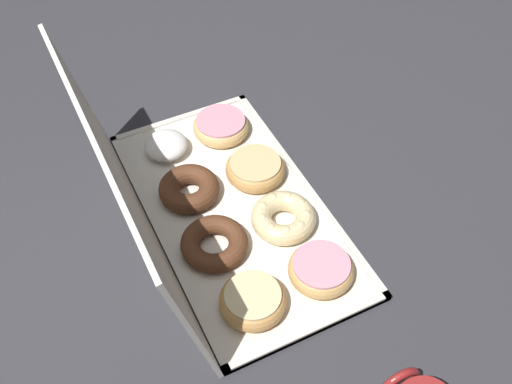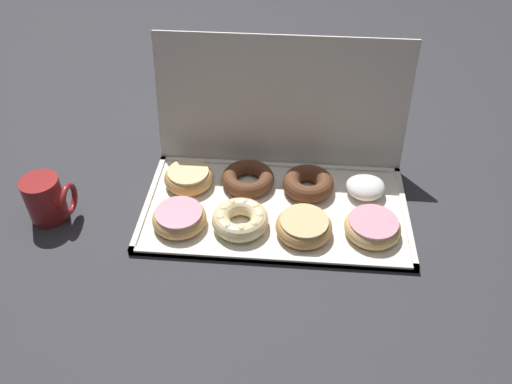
{
  "view_description": "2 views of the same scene",
  "coord_description": "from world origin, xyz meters",
  "px_view_note": "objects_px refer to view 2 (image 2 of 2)",
  "views": [
    {
      "loc": [
        -0.67,
        0.29,
        0.9
      ],
      "look_at": [
        0.0,
        -0.04,
        0.03
      ],
      "focal_mm": 43.36,
      "sensor_mm": 36.0,
      "label": 1
    },
    {
      "loc": [
        0.02,
        -0.81,
        0.77
      ],
      "look_at": [
        -0.04,
        0.01,
        0.04
      ],
      "focal_mm": 35.76,
      "sensor_mm": 36.0,
      "label": 2
    }
  ],
  "objects_px": {
    "cruller_donut_1": "(240,219)",
    "chocolate_cake_ring_donut_5": "(248,179)",
    "glazed_ring_donut_4": "(189,177)",
    "chocolate_cake_ring_donut_6": "(308,184)",
    "pink_frosted_donut_0": "(179,218)",
    "powdered_filled_donut_7": "(365,187)",
    "coffee_mug": "(46,198)",
    "pink_frosted_donut_3": "(373,227)",
    "donut_box": "(275,209)",
    "glazed_ring_donut_2": "(304,226)"
  },
  "relations": [
    {
      "from": "pink_frosted_donut_0",
      "to": "cruller_donut_1",
      "type": "height_order",
      "value": "cruller_donut_1"
    },
    {
      "from": "glazed_ring_donut_2",
      "to": "powdered_filled_donut_7",
      "type": "bearing_deg",
      "value": 44.59
    },
    {
      "from": "pink_frosted_donut_0",
      "to": "chocolate_cake_ring_donut_5",
      "type": "relative_size",
      "value": 0.95
    },
    {
      "from": "glazed_ring_donut_4",
      "to": "chocolate_cake_ring_donut_6",
      "type": "xyz_separation_m",
      "value": [
        0.27,
        0.0,
        -0.0
      ]
    },
    {
      "from": "pink_frosted_donut_3",
      "to": "glazed_ring_donut_4",
      "type": "xyz_separation_m",
      "value": [
        -0.4,
        0.12,
        0.0
      ]
    },
    {
      "from": "chocolate_cake_ring_donut_5",
      "to": "powdered_filled_donut_7",
      "type": "relative_size",
      "value": 1.4
    },
    {
      "from": "coffee_mug",
      "to": "glazed_ring_donut_4",
      "type": "bearing_deg",
      "value": 23.28
    },
    {
      "from": "pink_frosted_donut_3",
      "to": "glazed_ring_donut_4",
      "type": "height_order",
      "value": "glazed_ring_donut_4"
    },
    {
      "from": "donut_box",
      "to": "pink_frosted_donut_0",
      "type": "distance_m",
      "value": 0.21
    },
    {
      "from": "glazed_ring_donut_4",
      "to": "powdered_filled_donut_7",
      "type": "bearing_deg",
      "value": -0.14
    },
    {
      "from": "chocolate_cake_ring_donut_5",
      "to": "chocolate_cake_ring_donut_6",
      "type": "xyz_separation_m",
      "value": [
        0.14,
        -0.01,
        0.0
      ]
    },
    {
      "from": "pink_frosted_donut_0",
      "to": "glazed_ring_donut_2",
      "type": "xyz_separation_m",
      "value": [
        0.26,
        -0.0,
        0.0
      ]
    },
    {
      "from": "chocolate_cake_ring_donut_6",
      "to": "coffee_mug",
      "type": "height_order",
      "value": "coffee_mug"
    },
    {
      "from": "chocolate_cake_ring_donut_5",
      "to": "chocolate_cake_ring_donut_6",
      "type": "bearing_deg",
      "value": -3.44
    },
    {
      "from": "cruller_donut_1",
      "to": "donut_box",
      "type": "bearing_deg",
      "value": 41.98
    },
    {
      "from": "chocolate_cake_ring_donut_6",
      "to": "powdered_filled_donut_7",
      "type": "bearing_deg",
      "value": -0.94
    },
    {
      "from": "pink_frosted_donut_0",
      "to": "coffee_mug",
      "type": "bearing_deg",
      "value": 177.89
    },
    {
      "from": "pink_frosted_donut_3",
      "to": "chocolate_cake_ring_donut_6",
      "type": "height_order",
      "value": "chocolate_cake_ring_donut_6"
    },
    {
      "from": "glazed_ring_donut_2",
      "to": "glazed_ring_donut_4",
      "type": "relative_size",
      "value": 1.05
    },
    {
      "from": "chocolate_cake_ring_donut_5",
      "to": "chocolate_cake_ring_donut_6",
      "type": "distance_m",
      "value": 0.14
    },
    {
      "from": "chocolate_cake_ring_donut_6",
      "to": "pink_frosted_donut_3",
      "type": "bearing_deg",
      "value": -43.46
    },
    {
      "from": "glazed_ring_donut_4",
      "to": "chocolate_cake_ring_donut_6",
      "type": "bearing_deg",
      "value": 0.23
    },
    {
      "from": "glazed_ring_donut_4",
      "to": "chocolate_cake_ring_donut_5",
      "type": "distance_m",
      "value": 0.13
    },
    {
      "from": "pink_frosted_donut_3",
      "to": "powdered_filled_donut_7",
      "type": "relative_size",
      "value": 1.36
    },
    {
      "from": "donut_box",
      "to": "coffee_mug",
      "type": "distance_m",
      "value": 0.48
    },
    {
      "from": "pink_frosted_donut_3",
      "to": "glazed_ring_donut_4",
      "type": "relative_size",
      "value": 1.04
    },
    {
      "from": "glazed_ring_donut_4",
      "to": "chocolate_cake_ring_donut_5",
      "type": "bearing_deg",
      "value": 3.97
    },
    {
      "from": "donut_box",
      "to": "glazed_ring_donut_4",
      "type": "relative_size",
      "value": 5.14
    },
    {
      "from": "pink_frosted_donut_0",
      "to": "coffee_mug",
      "type": "xyz_separation_m",
      "value": [
        -0.28,
        0.01,
        0.02
      ]
    },
    {
      "from": "glazed_ring_donut_4",
      "to": "chocolate_cake_ring_donut_6",
      "type": "relative_size",
      "value": 0.97
    },
    {
      "from": "cruller_donut_1",
      "to": "chocolate_cake_ring_donut_5",
      "type": "bearing_deg",
      "value": 88.51
    },
    {
      "from": "chocolate_cake_ring_donut_6",
      "to": "glazed_ring_donut_2",
      "type": "bearing_deg",
      "value": -93.5
    },
    {
      "from": "cruller_donut_1",
      "to": "powdered_filled_donut_7",
      "type": "distance_m",
      "value": 0.29
    },
    {
      "from": "pink_frosted_donut_0",
      "to": "chocolate_cake_ring_donut_5",
      "type": "height_order",
      "value": "pink_frosted_donut_0"
    },
    {
      "from": "pink_frosted_donut_0",
      "to": "cruller_donut_1",
      "type": "xyz_separation_m",
      "value": [
        0.13,
        0.0,
        0.0
      ]
    },
    {
      "from": "donut_box",
      "to": "coffee_mug",
      "type": "xyz_separation_m",
      "value": [
        -0.48,
        -0.06,
        0.05
      ]
    },
    {
      "from": "pink_frosted_donut_0",
      "to": "chocolate_cake_ring_donut_6",
      "type": "bearing_deg",
      "value": 26.2
    },
    {
      "from": "powdered_filled_donut_7",
      "to": "coffee_mug",
      "type": "bearing_deg",
      "value": -170.03
    },
    {
      "from": "coffee_mug",
      "to": "glazed_ring_donut_2",
      "type": "bearing_deg",
      "value": -1.51
    },
    {
      "from": "cruller_donut_1",
      "to": "pink_frosted_donut_3",
      "type": "height_order",
      "value": "cruller_donut_1"
    },
    {
      "from": "powdered_filled_donut_7",
      "to": "chocolate_cake_ring_donut_6",
      "type": "bearing_deg",
      "value": 179.06
    },
    {
      "from": "glazed_ring_donut_4",
      "to": "cruller_donut_1",
      "type": "bearing_deg",
      "value": -43.81
    },
    {
      "from": "donut_box",
      "to": "cruller_donut_1",
      "type": "xyz_separation_m",
      "value": [
        -0.07,
        -0.06,
        0.02
      ]
    },
    {
      "from": "pink_frosted_donut_0",
      "to": "pink_frosted_donut_3",
      "type": "distance_m",
      "value": 0.4
    },
    {
      "from": "powdered_filled_donut_7",
      "to": "glazed_ring_donut_2",
      "type": "bearing_deg",
      "value": -135.41
    },
    {
      "from": "glazed_ring_donut_4",
      "to": "chocolate_cake_ring_donut_6",
      "type": "distance_m",
      "value": 0.27
    },
    {
      "from": "donut_box",
      "to": "glazed_ring_donut_4",
      "type": "bearing_deg",
      "value": 162.73
    },
    {
      "from": "donut_box",
      "to": "glazed_ring_donut_2",
      "type": "relative_size",
      "value": 4.9
    },
    {
      "from": "cruller_donut_1",
      "to": "glazed_ring_donut_4",
      "type": "relative_size",
      "value": 1.06
    },
    {
      "from": "donut_box",
      "to": "chocolate_cake_ring_donut_5",
      "type": "bearing_deg",
      "value": 132.84
    }
  ]
}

